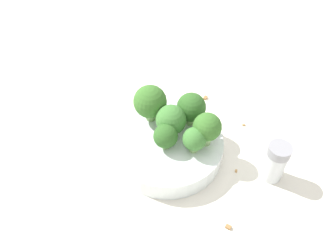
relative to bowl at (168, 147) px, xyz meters
name	(u,v)px	position (x,y,z in m)	size (l,w,h in m)	color
ground_plane	(168,153)	(0.00, 0.00, -0.02)	(3.00, 3.00, 0.00)	silver
bowl	(168,147)	(0.00, 0.00, 0.00)	(0.19, 0.19, 0.04)	silver
broccoli_floret_0	(166,137)	(0.00, 0.01, 0.04)	(0.04, 0.04, 0.05)	#84AD66
broccoli_floret_1	(207,128)	(-0.06, -0.01, 0.05)	(0.05, 0.05, 0.06)	#8EB770
broccoli_floret_2	(174,121)	(0.00, -0.02, 0.05)	(0.05, 0.05, 0.06)	#8EB770
broccoli_floret_3	(194,139)	(-0.05, 0.01, 0.04)	(0.04, 0.04, 0.05)	#84AD66
broccoli_floret_4	(150,102)	(0.04, -0.04, 0.06)	(0.06, 0.06, 0.07)	#84AD66
broccoli_floret_5	(191,108)	(-0.03, -0.05, 0.05)	(0.05, 0.05, 0.06)	#8EB770
pepper_shaker	(275,163)	(-0.18, 0.00, 0.02)	(0.04, 0.04, 0.07)	silver
almond_crumb_0	(244,125)	(-0.12, -0.10, -0.02)	(0.01, 0.00, 0.01)	olive
almond_crumb_1	(236,171)	(-0.12, 0.01, -0.02)	(0.01, 0.00, 0.01)	#AD7F4C
almond_crumb_2	(205,97)	(-0.04, -0.16, -0.01)	(0.01, 0.01, 0.01)	olive
almond_crumb_3	(228,226)	(-0.12, 0.11, -0.01)	(0.01, 0.01, 0.01)	olive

